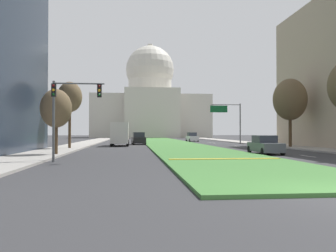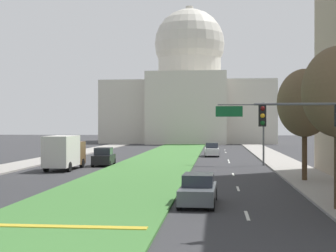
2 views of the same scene
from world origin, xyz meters
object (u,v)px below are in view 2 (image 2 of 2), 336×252
at_px(traffic_light_near_right, 316,137).
at_px(sedan_distant, 212,150).
at_px(sedan_midblock, 104,157).
at_px(capitol_building, 189,94).
at_px(box_truck_delivery, 64,152).
at_px(sedan_lead_stopped, 198,190).
at_px(street_tree_right_mid, 305,103).
at_px(overhead_guide_sign, 246,121).

relative_size(traffic_light_near_right, sedan_distant, 1.18).
bearing_deg(sedan_midblock, sedan_distant, 55.36).
relative_size(capitol_building, box_truck_delivery, 6.05).
relative_size(sedan_lead_stopped, box_truck_delivery, 0.72).
distance_m(traffic_light_near_right, box_truck_delivery, 31.18).
xyz_separation_m(street_tree_right_mid, sedan_midblock, (-18.02, 12.60, -4.96)).
distance_m(street_tree_right_mid, sedan_lead_stopped, 14.16).
height_order(traffic_light_near_right, sedan_distant, traffic_light_near_right).
xyz_separation_m(sedan_lead_stopped, sedan_midblock, (-10.58, 23.53, 0.10)).
height_order(sedan_distant, box_truck_delivery, box_truck_delivery).
height_order(traffic_light_near_right, sedan_lead_stopped, traffic_light_near_right).
bearing_deg(overhead_guide_sign, sedan_distant, 104.66).
distance_m(capitol_building, sedan_midblock, 68.29).
bearing_deg(traffic_light_near_right, overhead_guide_sign, 91.34).
bearing_deg(sedan_distant, overhead_guide_sign, -75.34).
bearing_deg(traffic_light_near_right, sedan_midblock, 116.86).
distance_m(capitol_building, sedan_lead_stopped, 91.59).
height_order(traffic_light_near_right, box_truck_delivery, traffic_light_near_right).
bearing_deg(capitol_building, box_truck_delivery, -96.13).
bearing_deg(overhead_guide_sign, traffic_light_near_right, -88.66).
bearing_deg(sedan_distant, sedan_lead_stopped, -90.52).
bearing_deg(capitol_building, sedan_midblock, -94.36).
distance_m(sedan_lead_stopped, sedan_midblock, 25.80).
relative_size(traffic_light_near_right, sedan_lead_stopped, 1.12).
height_order(overhead_guide_sign, street_tree_right_mid, street_tree_right_mid).
bearing_deg(street_tree_right_mid, sedan_distant, 104.00).
height_order(street_tree_right_mid, box_truck_delivery, street_tree_right_mid).
distance_m(traffic_light_near_right, sedan_distant, 46.45).
height_order(traffic_light_near_right, sedan_midblock, traffic_light_near_right).
xyz_separation_m(street_tree_right_mid, sedan_distant, (-7.09, 28.42, -4.98)).
bearing_deg(sedan_midblock, box_truck_delivery, -117.95).
height_order(capitol_building, sedan_lead_stopped, capitol_building).
bearing_deg(traffic_light_near_right, street_tree_right_mid, 81.44).
height_order(capitol_building, overhead_guide_sign, capitol_building).
distance_m(overhead_guide_sign, sedan_midblock, 15.18).
bearing_deg(capitol_building, overhead_guide_sign, -81.76).
bearing_deg(capitol_building, street_tree_right_mid, -80.83).
xyz_separation_m(overhead_guide_sign, street_tree_right_mid, (3.42, -14.41, 1.20)).
bearing_deg(sedan_midblock, sedan_lead_stopped, -65.79).
bearing_deg(traffic_light_near_right, sedan_distant, 95.47).
bearing_deg(capitol_building, traffic_light_near_right, -84.02).
relative_size(overhead_guide_sign, sedan_midblock, 1.45).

